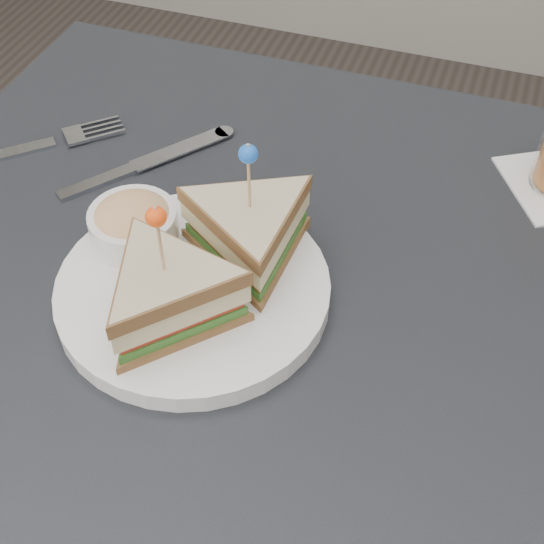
# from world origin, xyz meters

# --- Properties ---
(table) EXTENTS (0.80, 0.80, 0.75)m
(table) POSITION_xyz_m (0.00, 0.00, 0.67)
(table) COLOR black
(table) RESTS_ON ground
(plate_meal) EXTENTS (0.30, 0.30, 0.14)m
(plate_meal) POSITION_xyz_m (-0.06, 0.01, 0.79)
(plate_meal) COLOR white
(plate_meal) RESTS_ON table
(cutlery_fork) EXTENTS (0.17, 0.16, 0.01)m
(cutlery_fork) POSITION_xyz_m (-0.30, 0.14, 0.75)
(cutlery_fork) COLOR silver
(cutlery_fork) RESTS_ON table
(cutlery_knife) EXTENTS (0.14, 0.17, 0.01)m
(cutlery_knife) POSITION_xyz_m (-0.18, 0.15, 0.75)
(cutlery_knife) COLOR #B4B7BF
(cutlery_knife) RESTS_ON table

